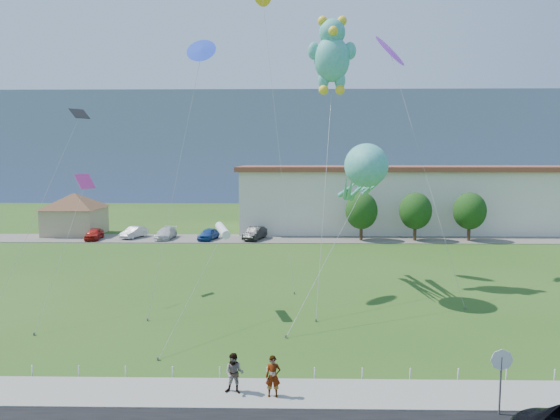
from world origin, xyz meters
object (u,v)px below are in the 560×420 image
object	(u,v)px
warehouse	(473,197)
parked_car_blue	(209,234)
pedestrian_right	(234,373)
parked_car_white	(166,233)
pedestrian_left	(273,376)
stop_sign	(501,366)
pavilion	(75,210)
parked_car_silver	(134,232)
teddy_bear_kite	(332,53)
octopus_kite	(363,175)
parked_car_black	(255,233)
parked_car_red	(94,234)

from	to	relation	value
warehouse	parked_car_blue	distance (m)	34.79
pedestrian_right	parked_car_white	size ratio (longest dim) A/B	0.37
warehouse	pedestrian_left	bearing A→B (deg)	-117.68
stop_sign	parked_car_white	xyz separation A→B (m)	(-21.70, 38.88, -1.18)
pavilion	parked_car_silver	world-z (taller)	pavilion
stop_sign	teddy_bear_kite	xyz separation A→B (m)	(-4.54, 19.41, 14.83)
pedestrian_right	teddy_bear_kite	distance (m)	24.51
parked_car_white	octopus_kite	world-z (taller)	octopus_kite
parked_car_white	parked_car_blue	size ratio (longest dim) A/B	1.15
pedestrian_left	parked_car_silver	distance (m)	42.12
parked_car_silver	teddy_bear_kite	bearing A→B (deg)	-24.34
pavilion	parked_car_black	world-z (taller)	pavilion
parked_car_blue	parked_car_silver	bearing A→B (deg)	-173.79
stop_sign	parked_car_silver	world-z (taller)	stop_sign
parked_car_red	parked_car_white	size ratio (longest dim) A/B	0.87
pavilion	parked_car_black	bearing A→B (deg)	-9.29
parked_car_black	parked_car_red	bearing A→B (deg)	-161.90
pedestrian_left	parked_car_black	distance (m)	37.61
parked_car_silver	pavilion	bearing A→B (deg)	-179.18
parked_car_red	warehouse	bearing A→B (deg)	5.65
parked_car_red	parked_car_silver	distance (m)	4.34
pedestrian_right	teddy_bear_kite	size ratio (longest dim) A/B	0.08
stop_sign	parked_car_red	xyz separation A→B (m)	(-29.68, 38.25, -1.17)
parked_car_white	warehouse	bearing A→B (deg)	16.50
pedestrian_right	parked_car_white	distance (m)	39.35
pedestrian_right	octopus_kite	bearing A→B (deg)	72.19
warehouse	parked_car_blue	bearing A→B (deg)	-163.50
pavilion	warehouse	size ratio (longest dim) A/B	0.15
parked_car_silver	parked_car_white	bearing A→B (deg)	9.90
parked_car_blue	parked_car_black	size ratio (longest dim) A/B	0.87
stop_sign	parked_car_blue	world-z (taller)	stop_sign
warehouse	pedestrian_right	xyz separation A→B (m)	(-26.21, -46.81, -3.23)
octopus_kite	parked_car_blue	bearing A→B (deg)	121.95
parked_car_red	parked_car_blue	bearing A→B (deg)	-5.98
parked_car_red	parked_car_black	xyz separation A→B (m)	(18.22, 0.35, 0.07)
pavilion	parked_car_blue	world-z (taller)	pavilion
parked_car_red	parked_car_white	distance (m)	8.01
stop_sign	pedestrian_left	world-z (taller)	stop_sign
pedestrian_right	parked_car_blue	world-z (taller)	pedestrian_right
warehouse	parked_car_silver	xyz separation A→B (m)	(-42.03, -8.69, -3.43)
pavilion	parked_car_blue	xyz separation A→B (m)	(16.80, -3.83, -2.33)
parked_car_black	parked_car_blue	bearing A→B (deg)	-160.49
parked_car_black	octopus_kite	xyz separation A→B (m)	(8.79, -22.73, 7.37)
parked_car_black	stop_sign	bearing A→B (deg)	-56.47
pedestrian_right	parked_car_red	world-z (taller)	pedestrian_right
pavilion	parked_car_white	size ratio (longest dim) A/B	2.13
octopus_kite	pavilion	bearing A→B (deg)	139.50
pedestrian_left	pedestrian_right	size ratio (longest dim) A/B	1.01
parked_car_red	parked_car_black	bearing A→B (deg)	-5.41
parked_car_silver	parked_car_white	world-z (taller)	parked_car_silver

